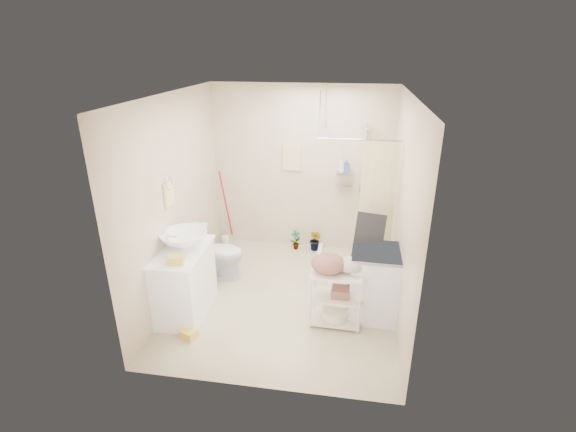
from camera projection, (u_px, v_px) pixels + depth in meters
The scene contains 23 objects.
floor at pixel (285, 297), 5.54m from camera, with size 3.20×3.20×0.00m, color #C0B490.
ceiling at pixel (284, 95), 4.55m from camera, with size 2.80×3.20×0.04m, color silver.
wall_back at pixel (302, 170), 6.51m from camera, with size 2.80×0.04×2.60m, color beige.
wall_front at pixel (254, 272), 3.59m from camera, with size 2.80×0.04×2.60m, color beige.
wall_left at pixel (175, 200), 5.25m from camera, with size 0.04×3.20×2.60m, color beige.
wall_right at pixel (403, 213), 4.84m from camera, with size 0.04×3.20×2.60m, color beige.
vanity at pixel (185, 282), 5.09m from camera, with size 0.54×0.97×0.85m, color white.
sink at pixel (184, 240), 4.98m from camera, with size 0.56×0.56×0.19m, color white.
counter_basket at pixel (176, 259), 4.63m from camera, with size 0.17×0.14×0.10m, color gold.
floor_basket at pixel (188, 332), 4.75m from camera, with size 0.26×0.20×0.14m, color yellow.
toilet at pixel (218, 252), 5.93m from camera, with size 0.42×0.73×0.75m, color silver.
mop at pixel (224, 207), 6.82m from camera, with size 0.12×0.12×1.29m, color #B11C23, non-canonical shape.
potted_plant_a at pixel (296, 240), 6.79m from camera, with size 0.17×0.12×0.33m, color brown.
potted_plant_b at pixel (315, 240), 6.73m from camera, with size 0.20×0.16×0.36m, color brown.
hanging_towel at pixel (292, 157), 6.44m from camera, with size 0.28×0.03×0.42m, color beige.
towel_ring at pixel (169, 192), 5.00m from camera, with size 0.04×0.22×0.34m, color #FBE690, non-canonical shape.
tp_holder at pixel (184, 240), 5.51m from camera, with size 0.08×0.12×0.14m, color white, non-canonical shape.
shower at pixel (355, 200), 5.98m from camera, with size 1.10×1.10×2.10m, color white, non-canonical shape.
shampoo_bottle_a at pixel (342, 164), 6.29m from camera, with size 0.09×0.09×0.23m, color silver.
shampoo_bottle_b at pixel (346, 166), 6.31m from camera, with size 0.08×0.08×0.18m, color #364F9D.
washing_machine at pixel (375, 283), 5.05m from camera, with size 0.59×0.61×0.87m, color silver.
laundry_rack at pixel (336, 293), 4.88m from camera, with size 0.60×0.35×0.83m, color beige, non-canonical shape.
ironing_board at pixel (365, 262), 5.12m from camera, with size 0.36×0.11×1.27m, color black, non-canonical shape.
Camera 1 is at (0.78, -4.65, 3.11)m, focal length 26.00 mm.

